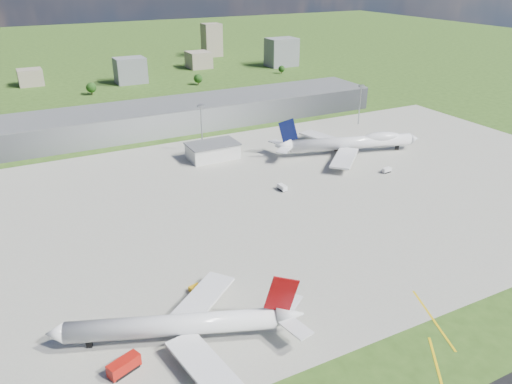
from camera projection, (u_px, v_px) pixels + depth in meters
name	position (u px, v px, depth m)	size (l,w,h in m)	color
ground	(166.00, 135.00, 306.80)	(1400.00, 1400.00, 0.00)	#2F4F18
apron	(265.00, 200.00, 222.04)	(360.00, 190.00, 0.08)	gray
terminal	(158.00, 118.00, 315.82)	(300.00, 42.00, 15.00)	gray
ops_building	(213.00, 151.00, 268.91)	(26.00, 16.00, 8.00)	silver
mast_center	(201.00, 120.00, 275.36)	(3.50, 2.00, 25.90)	gray
mast_east	(360.00, 98.00, 321.41)	(3.50, 2.00, 25.90)	gray
airliner_red_twin	(182.00, 325.00, 136.93)	(67.59, 51.19, 19.32)	silver
airliner_blue_quad	(351.00, 143.00, 275.26)	(82.07, 63.08, 21.86)	silver
fire_truck	(124.00, 366.00, 127.48)	(9.20, 6.18, 3.80)	#A9130C
tug_yellow	(195.00, 289.00, 159.66)	(4.24, 3.06, 1.88)	#F5AD0E
van_white_near	(282.00, 188.00, 231.23)	(2.71, 5.42, 2.68)	white
van_white_far	(387.00, 170.00, 251.11)	(5.03, 2.71, 2.51)	silver
bldg_cw	(30.00, 77.00, 432.37)	(20.00, 18.00, 14.00)	gray
bldg_c	(130.00, 70.00, 439.96)	(26.00, 20.00, 22.00)	slate
bldg_ce	(199.00, 60.00, 507.02)	(22.00, 24.00, 16.00)	gray
bldg_e	(282.00, 52.00, 513.78)	(30.00, 22.00, 28.00)	slate
bldg_tall_e	(212.00, 40.00, 568.13)	(20.00, 18.00, 36.00)	gray
tree_c	(91.00, 88.00, 401.10)	(8.10, 8.10, 9.90)	#382314
tree_e	(198.00, 79.00, 434.87)	(7.65, 7.65, 9.35)	#382314
tree_far_e	(282.00, 69.00, 481.03)	(6.30, 6.30, 7.70)	#382314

